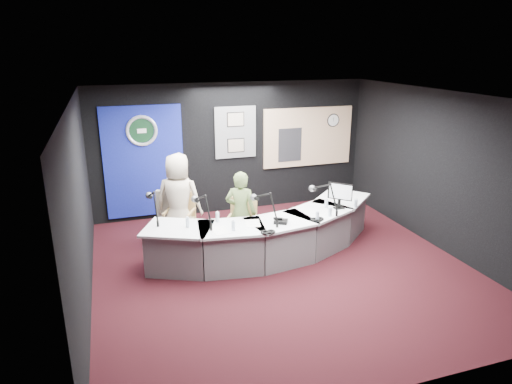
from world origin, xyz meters
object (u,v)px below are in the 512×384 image
object	(u,v)px
broadcast_desk	(269,235)
person_man	(179,200)
person_woman	(241,213)
armchair_right	(241,225)
armchair_left	(180,221)

from	to	relation	value
broadcast_desk	person_man	distance (m)	1.76
person_man	person_woman	world-z (taller)	person_man
armchair_right	person_woman	xyz separation A→B (m)	(0.00, 0.00, 0.23)
armchair_right	person_woman	distance (m)	0.23
person_man	person_woman	xyz separation A→B (m)	(0.96, -0.73, -0.11)
armchair_right	person_woman	bearing A→B (deg)	0.00
armchair_left	armchair_right	size ratio (longest dim) A/B	0.86
person_man	person_woman	size ratio (longest dim) A/B	1.15
broadcast_desk	armchair_left	size ratio (longest dim) A/B	5.06
armchair_right	person_man	distance (m)	1.25
person_man	armchair_right	bearing A→B (deg)	167.32
broadcast_desk	armchair_right	distance (m)	0.51
person_woman	broadcast_desk	bearing A→B (deg)	-178.74
broadcast_desk	person_woman	size ratio (longest dim) A/B	3.01
armchair_left	person_man	size ratio (longest dim) A/B	0.52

